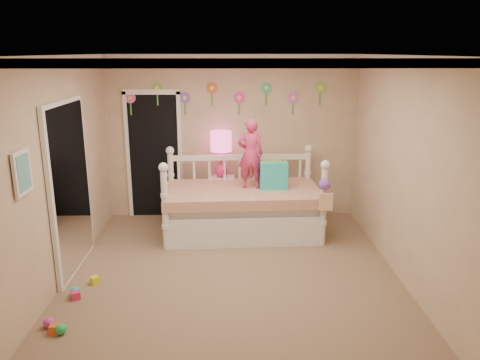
{
  "coord_description": "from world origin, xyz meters",
  "views": [
    {
      "loc": [
        -0.03,
        -5.17,
        2.64
      ],
      "look_at": [
        0.1,
        0.6,
        1.05
      ],
      "focal_mm": 35.03,
      "sensor_mm": 36.0,
      "label": 1
    }
  ],
  "objects_px": {
    "nightstand": "(222,198)",
    "table_lamp": "(221,147)",
    "daybed": "(242,193)",
    "child": "(251,154)"
  },
  "relations": [
    {
      "from": "daybed",
      "to": "child",
      "type": "bearing_deg",
      "value": 11.56
    },
    {
      "from": "daybed",
      "to": "child",
      "type": "height_order",
      "value": "child"
    },
    {
      "from": "daybed",
      "to": "table_lamp",
      "type": "xyz_separation_m",
      "value": [
        -0.32,
        0.64,
        0.56
      ]
    },
    {
      "from": "nightstand",
      "to": "table_lamp",
      "type": "height_order",
      "value": "table_lamp"
    },
    {
      "from": "nightstand",
      "to": "daybed",
      "type": "bearing_deg",
      "value": -61.1
    },
    {
      "from": "daybed",
      "to": "table_lamp",
      "type": "relative_size",
      "value": 3.14
    },
    {
      "from": "child",
      "to": "nightstand",
      "type": "height_order",
      "value": "child"
    },
    {
      "from": "nightstand",
      "to": "table_lamp",
      "type": "distance_m",
      "value": 0.84
    },
    {
      "from": "daybed",
      "to": "nightstand",
      "type": "height_order",
      "value": "daybed"
    },
    {
      "from": "table_lamp",
      "to": "daybed",
      "type": "bearing_deg",
      "value": -63.45
    }
  ]
}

